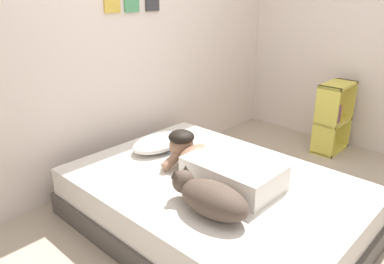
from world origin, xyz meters
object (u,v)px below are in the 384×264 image
bed (214,203)px  person_lying (218,165)px  pillow (159,143)px  cell_phone (243,194)px  bookshelf (333,117)px  dog (210,197)px  coffee_cup (178,152)px

bed → person_lying: size_ratio=2.25×
pillow → cell_phone: (-0.13, -0.96, -0.05)m
bed → pillow: bearing=82.1°
cell_phone → bookshelf: (1.95, 0.24, -0.01)m
dog → coffee_cup: dog is taller
person_lying → coffee_cup: person_lying is taller
pillow → coffee_cup: bearing=-90.2°
coffee_cup → bookshelf: bearing=-15.2°
bed → coffee_cup: (0.09, 0.46, 0.24)m
person_lying → dog: bearing=-147.0°
dog → bed: bearing=35.9°
coffee_cup → bookshelf: 1.89m
dog → bookshelf: 2.27m
dog → coffee_cup: 0.83m
bed → cell_phone: size_ratio=14.81×
pillow → dog: bearing=-115.0°
person_lying → coffee_cup: size_ratio=7.36×
bookshelf → person_lying: bearing=179.1°
pillow → person_lying: 0.70m
person_lying → dog: (-0.37, -0.24, -0.00)m
cell_phone → person_lying: bearing=77.8°
dog → bookshelf: (2.26, 0.21, -0.11)m
bed → coffee_cup: coffee_cup is taller
cell_phone → dog: bearing=174.2°
pillow → dog: size_ratio=0.90×
person_lying → bookshelf: bookshelf is taller
dog → bookshelf: size_ratio=0.77×
pillow → bookshelf: (1.83, -0.72, -0.06)m
bed → coffee_cup: size_ratio=16.59×
bed → pillow: size_ratio=3.99×
pillow → cell_phone: 0.97m
pillow → person_lying: bearing=-95.6°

